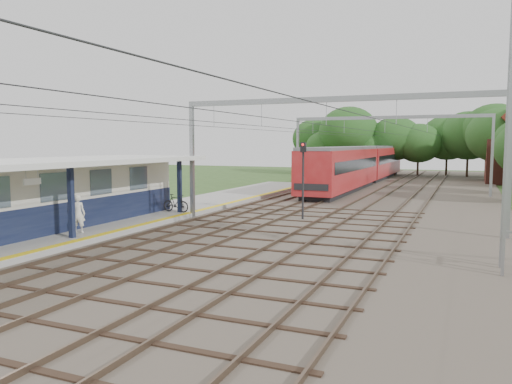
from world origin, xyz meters
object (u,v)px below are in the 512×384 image
Objects in this scene: bicycle at (176,203)px; signal_post at (303,171)px; person at (78,214)px; train at (363,164)px.

signal_post reaches higher than bicycle.
bicycle is (0.37, 7.90, -0.36)m from person.
person is 7.91m from bicycle.
bicycle is 0.39× the size of signal_post.
bicycle is at bearing -100.98° from train.
bicycle is 0.05× the size of train.
person is at bearing -124.05° from signal_post.
signal_post is at bearing -86.15° from train.
train reaches higher than person.
signal_post reaches higher than train.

